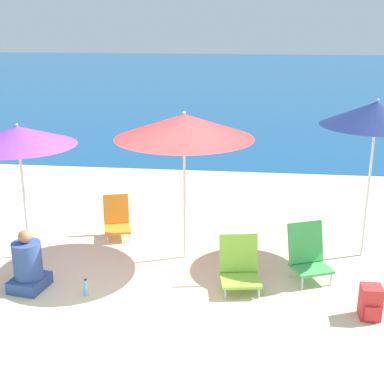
% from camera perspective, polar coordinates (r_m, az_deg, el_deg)
% --- Properties ---
extents(ground_plane, '(60.00, 60.00, 0.00)m').
position_cam_1_polar(ground_plane, '(6.95, -4.68, -11.05)').
color(ground_plane, beige).
extents(sea_water, '(60.00, 40.00, 0.01)m').
position_cam_1_polar(sea_water, '(32.03, 4.56, 12.12)').
color(sea_water, navy).
rests_on(sea_water, ground).
extents(beach_umbrella_red, '(1.95, 1.95, 2.17)m').
position_cam_1_polar(beach_umbrella_red, '(7.36, -0.84, 7.01)').
color(beach_umbrella_red, white).
rests_on(beach_umbrella_red, ground).
extents(beach_umbrella_navy, '(1.53, 1.53, 2.33)m').
position_cam_1_polar(beach_umbrella_navy, '(7.82, 19.07, 7.87)').
color(beach_umbrella_navy, white).
rests_on(beach_umbrella_navy, ground).
extents(beach_umbrella_purple, '(1.63, 1.63, 1.99)m').
position_cam_1_polar(beach_umbrella_purple, '(7.84, -18.09, 5.69)').
color(beach_umbrella_purple, white).
rests_on(beach_umbrella_purple, ground).
extents(beach_chair_green, '(0.65, 0.64, 0.76)m').
position_cam_1_polar(beach_chair_green, '(7.40, 12.26, -6.45)').
color(beach_chair_green, silver).
rests_on(beach_chair_green, ground).
extents(beach_chair_lime, '(0.58, 0.62, 0.68)m').
position_cam_1_polar(beach_chair_lime, '(7.06, 5.07, -7.88)').
color(beach_chair_lime, silver).
rests_on(beach_chair_lime, ground).
extents(beach_chair_orange, '(0.54, 0.60, 0.66)m').
position_cam_1_polar(beach_chair_orange, '(8.70, -8.04, -2.83)').
color(beach_chair_orange, silver).
rests_on(beach_chair_orange, ground).
extents(person_seated_near, '(0.48, 0.54, 0.82)m').
position_cam_1_polar(person_seated_near, '(7.29, -17.09, -7.55)').
color(person_seated_near, '#334C8C').
rests_on(person_seated_near, ground).
extents(backpack_red, '(0.24, 0.27, 0.40)m').
position_cam_1_polar(backpack_red, '(6.74, 18.50, -11.11)').
color(backpack_red, red).
rests_on(backpack_red, ground).
extents(water_bottle, '(0.07, 0.07, 0.23)m').
position_cam_1_polar(water_bottle, '(7.06, -11.24, -10.09)').
color(water_bottle, '#8CCCEA').
rests_on(water_bottle, ground).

